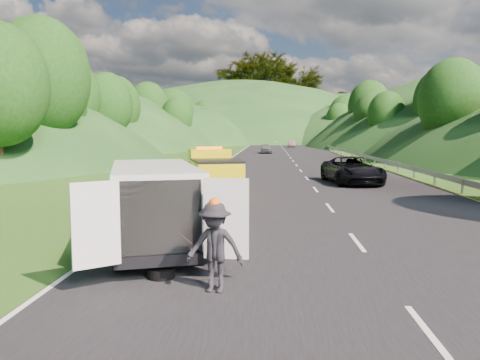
# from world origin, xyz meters

# --- Properties ---
(ground) EXTENTS (320.00, 320.00, 0.00)m
(ground) POSITION_xyz_m (0.00, 0.00, 0.00)
(ground) COLOR #38661E
(ground) RESTS_ON ground
(road_surface) EXTENTS (14.00, 200.00, 0.02)m
(road_surface) POSITION_xyz_m (3.00, 40.00, 0.01)
(road_surface) COLOR black
(road_surface) RESTS_ON ground
(guardrail) EXTENTS (0.06, 140.00, 1.52)m
(guardrail) POSITION_xyz_m (10.30, 52.50, 0.00)
(guardrail) COLOR gray
(guardrail) RESTS_ON ground
(tree_line_left) EXTENTS (14.00, 140.00, 14.00)m
(tree_line_left) POSITION_xyz_m (-19.00, 60.00, 0.00)
(tree_line_left) COLOR #265318
(tree_line_left) RESTS_ON ground
(tree_line_right) EXTENTS (14.00, 140.00, 14.00)m
(tree_line_right) POSITION_xyz_m (23.00, 60.00, 0.00)
(tree_line_right) COLOR #265318
(tree_line_right) RESTS_ON ground
(hills_backdrop) EXTENTS (201.00, 288.60, 44.00)m
(hills_backdrop) POSITION_xyz_m (6.50, 134.70, 0.00)
(hills_backdrop) COLOR #2D5B23
(hills_backdrop) RESTS_ON ground
(tow_truck) EXTENTS (3.44, 5.85, 2.37)m
(tow_truck) POSITION_xyz_m (-2.26, 7.42, 1.16)
(tow_truck) COLOR black
(tow_truck) RESTS_ON ground
(white_van) EXTENTS (4.52, 6.89, 2.27)m
(white_van) POSITION_xyz_m (-2.57, -3.03, 1.28)
(white_van) COLOR black
(white_van) RESTS_ON ground
(woman) EXTENTS (0.53, 0.63, 1.47)m
(woman) POSITION_xyz_m (-3.79, 0.19, 0.00)
(woman) COLOR white
(woman) RESTS_ON ground
(child) EXTENTS (0.67, 0.68, 1.10)m
(child) POSITION_xyz_m (-2.78, 0.72, 0.00)
(child) COLOR #D0BB6F
(child) RESTS_ON ground
(worker) EXTENTS (1.24, 0.84, 1.77)m
(worker) POSITION_xyz_m (-0.54, -6.32, 0.00)
(worker) COLOR black
(worker) RESTS_ON ground
(suitcase) EXTENTS (0.38, 0.26, 0.56)m
(suitcase) POSITION_xyz_m (-4.51, 0.84, 0.28)
(suitcase) COLOR #585642
(suitcase) RESTS_ON ground
(spare_tire) EXTENTS (0.60, 0.60, 0.20)m
(spare_tire) POSITION_xyz_m (-1.81, -5.51, 0.00)
(spare_tire) COLOR black
(spare_tire) RESTS_ON ground
(passing_suv) EXTENTS (3.41, 6.07, 1.60)m
(passing_suv) POSITION_xyz_m (5.48, 13.15, 0.00)
(passing_suv) COLOR black
(passing_suv) RESTS_ON ground
(dist_car_a) EXTENTS (1.60, 3.99, 1.36)m
(dist_car_a) POSITION_xyz_m (0.08, 50.81, 0.00)
(dist_car_a) COLOR #454549
(dist_car_a) RESTS_ON ground
(dist_car_b) EXTENTS (1.36, 3.89, 1.28)m
(dist_car_b) POSITION_xyz_m (4.86, 76.81, 0.00)
(dist_car_b) COLOR #64434F
(dist_car_b) RESTS_ON ground
(dist_car_c) EXTENTS (1.96, 4.83, 1.40)m
(dist_car_c) POSITION_xyz_m (1.66, 92.27, 0.00)
(dist_car_c) COLOR #8B454F
(dist_car_c) RESTS_ON ground
(dist_car_d) EXTENTS (1.60, 3.99, 1.36)m
(dist_car_d) POSITION_xyz_m (3.75, 104.07, 0.00)
(dist_car_d) COLOR gray
(dist_car_d) RESTS_ON ground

